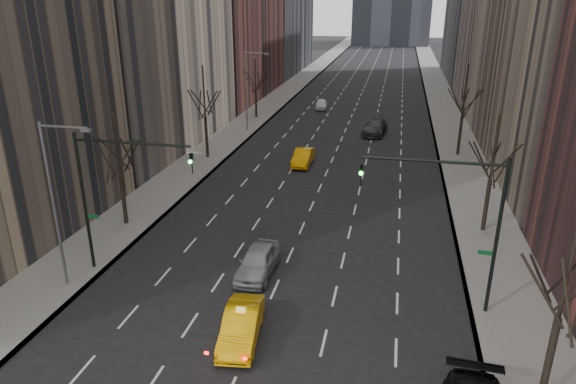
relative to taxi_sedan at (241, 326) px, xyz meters
The scene contains 17 objects.
sidewalk_left 63.62m from the taxi_sedan, 100.65° to the left, with size 4.50×320.00×0.15m, color slate.
sidewalk_right 63.80m from the taxi_sedan, 78.48° to the left, with size 4.50×320.00×0.15m, color slate.
tree_lw_b 15.87m from the taxi_sedan, 137.58° to the left, with size 3.36×3.50×7.82m.
tree_lw_c 29.09m from the taxi_sedan, 113.46° to the left, with size 3.36×3.50×8.74m.
tree_lw_d 46.07m from the taxi_sedan, 104.49° to the left, with size 3.36×3.50×7.36m.
tree_rw_a 12.97m from the taxi_sedan, ahead, with size 3.36×3.50×8.28m.
tree_rw_b 19.38m from the taxi_sedan, 49.28° to the left, with size 3.36×3.50×7.82m.
tree_rw_c 34.99m from the taxi_sedan, 68.98° to the left, with size 3.36×3.50×8.74m.
traffic_mast_left 10.82m from the taxi_sedan, 152.35° to the left, with size 6.69×0.39×8.00m.
traffic_mast_right 11.62m from the taxi_sedan, 25.18° to the left, with size 6.69×0.39×8.00m.
streetlight_near 11.71m from the taxi_sedan, 166.33° to the left, with size 2.83×0.22×9.00m.
streetlight_far 39.22m from the taxi_sedan, 105.42° to the left, with size 2.83×0.22×9.00m.
taxi_sedan is the anchor object (origin of this frame).
silver_sedan_ahead 6.02m from the taxi_sedan, 98.00° to the left, with size 1.85×4.59×1.56m, color gray.
far_taxi 26.51m from the taxi_sedan, 94.33° to the left, with size 1.55×4.43×1.46m, color #FFA505.
far_suv_grey 39.66m from the taxi_sedan, 84.27° to the left, with size 2.32×5.70×1.66m, color #333338.
far_car_white 52.15m from the taxi_sedan, 94.57° to the left, with size 1.59×3.95×1.35m, color white.
Camera 1 is at (5.71, -11.35, 14.83)m, focal length 32.00 mm.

